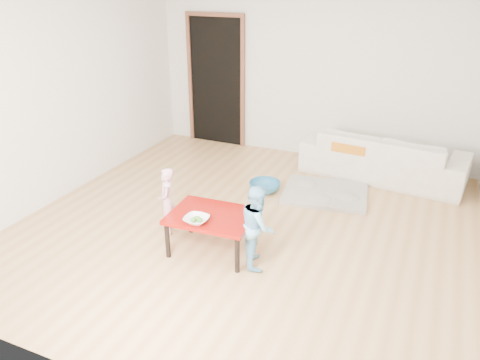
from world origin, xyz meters
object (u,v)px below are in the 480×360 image
Objects in this scene: red_table at (212,232)px; basin at (265,187)px; sofa at (383,156)px; child_pink at (167,201)px; bowl at (196,220)px; child_blue at (258,226)px.

red_table reaches higher than basin.
child_pink is at bearing 59.53° from sofa.
red_table is at bearing -89.30° from basin.
red_table is at bearing 70.61° from sofa.
child_blue is at bearing 18.26° from bowl.
bowl reaches higher than basin.
bowl is at bearing 71.29° from sofa.
basin is (-1.35, -1.12, -0.26)m from sofa.
bowl is 1.83m from basin.
sofa is at bearing -40.55° from child_blue.
red_table is 1.01× the size of child_blue.
sofa is 2.87× the size of child_pink.
child_pink is at bearing -112.70° from basin.
bowl is at bearing -91.36° from basin.
child_blue is (-0.82, -2.72, 0.10)m from sofa.
sofa is 2.58× the size of red_table.
bowl reaches higher than red_table.
child_blue is (1.13, -0.16, 0.04)m from child_pink.
child_blue is (0.51, -0.02, 0.21)m from red_table.
child_blue reaches higher than sofa.
child_blue reaches higher than child_pink.
red_table is 0.55m from child_blue.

